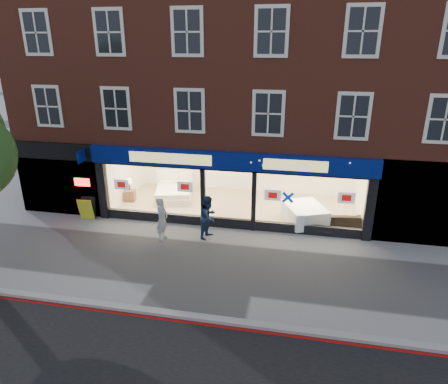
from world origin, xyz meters
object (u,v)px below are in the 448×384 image
(a_board, at_px, (87,208))
(sofa, at_px, (341,220))
(display_bed, at_px, (174,192))
(mattress_stack, at_px, (304,214))
(pedestrian_blue, at_px, (209,217))
(pedestrian_grey, at_px, (162,219))

(a_board, bearing_deg, sofa, 1.84)
(display_bed, bearing_deg, sofa, -25.85)
(mattress_stack, height_order, pedestrian_blue, pedestrian_blue)
(display_bed, xyz_separation_m, pedestrian_grey, (0.83, -3.98, 0.43))
(pedestrian_blue, bearing_deg, sofa, -53.04)
(mattress_stack, relative_size, a_board, 2.32)
(pedestrian_grey, bearing_deg, display_bed, 17.93)
(a_board, distance_m, pedestrian_grey, 4.05)
(sofa, xyz_separation_m, a_board, (-10.77, -1.20, 0.11))
(pedestrian_grey, bearing_deg, sofa, -64.94)
(sofa, xyz_separation_m, pedestrian_grey, (-6.91, -2.38, 0.48))
(mattress_stack, xyz_separation_m, sofa, (1.50, -0.10, -0.09))
(a_board, bearing_deg, pedestrian_grey, -21.48)
(pedestrian_grey, distance_m, pedestrian_blue, 1.81)
(pedestrian_blue, bearing_deg, mattress_stack, -44.77)
(display_bed, distance_m, sofa, 7.91)
(display_bed, bearing_deg, a_board, -151.30)
(mattress_stack, xyz_separation_m, a_board, (-9.27, -1.30, 0.03))
(display_bed, xyz_separation_m, mattress_stack, (6.25, -1.50, 0.04))
(pedestrian_blue, bearing_deg, pedestrian_grey, 124.00)
(display_bed, distance_m, pedestrian_blue, 4.33)
(mattress_stack, relative_size, sofa, 1.19)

